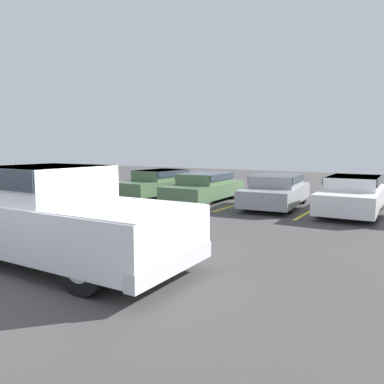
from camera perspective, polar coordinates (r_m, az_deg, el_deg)
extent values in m
plane|color=#423F3F|center=(7.34, -22.71, -11.10)|extent=(60.00, 60.00, 0.00)
cube|color=yellow|center=(17.88, -9.10, -0.31)|extent=(0.12, 4.55, 0.01)
cube|color=yellow|center=(16.18, -1.61, -0.97)|extent=(0.12, 4.55, 0.01)
cube|color=yellow|center=(14.83, 7.44, -1.73)|extent=(0.12, 4.55, 0.01)
cube|color=yellow|center=(13.92, 17.98, -2.57)|extent=(0.12, 4.55, 0.01)
cube|color=silver|center=(7.60, -19.89, -4.67)|extent=(5.53, 2.21, 0.91)
cube|color=silver|center=(7.71, -21.42, 1.29)|extent=(2.02, 1.96, 0.65)
cube|color=#2D3842|center=(7.69, -21.47, 2.38)|extent=(1.98, 2.03, 0.36)
cube|color=silver|center=(6.30, -9.98, -2.88)|extent=(2.08, 2.05, 0.13)
cube|color=silver|center=(5.93, -2.83, -10.82)|extent=(0.25, 2.13, 0.28)
cylinder|color=black|center=(7.16, -5.79, -7.20)|extent=(0.93, 0.32, 0.93)
cylinder|color=#ADADB2|center=(7.16, -5.79, -7.20)|extent=(0.52, 0.33, 0.51)
cylinder|color=black|center=(5.90, -16.07, -10.49)|extent=(0.93, 0.32, 0.93)
cylinder|color=#ADADB2|center=(5.90, -16.07, -10.49)|extent=(0.52, 0.33, 0.51)
cylinder|color=black|center=(9.45, -22.10, -4.23)|extent=(0.93, 0.32, 0.93)
cylinder|color=#ADADB2|center=(9.45, -22.10, -4.23)|extent=(0.52, 0.33, 0.51)
cube|color=#4C6B47|center=(16.96, -4.91, 0.94)|extent=(2.08, 4.45, 0.56)
cube|color=#4C6B47|center=(16.98, -4.73, 2.64)|extent=(1.71, 2.36, 0.44)
cube|color=#2D3842|center=(16.97, -4.74, 2.93)|extent=(1.78, 2.32, 0.26)
cylinder|color=black|center=(15.54, -5.86, -0.09)|extent=(0.29, 0.68, 0.67)
cylinder|color=#ADADB2|center=(15.54, -5.86, -0.09)|extent=(0.28, 0.38, 0.37)
cylinder|color=black|center=(16.58, -9.72, 0.27)|extent=(0.29, 0.68, 0.67)
cylinder|color=#ADADB2|center=(16.58, -9.72, 0.27)|extent=(0.28, 0.38, 0.37)
cylinder|color=black|center=(17.48, -0.34, 0.71)|extent=(0.29, 0.68, 0.67)
cylinder|color=#ADADB2|center=(17.48, -0.34, 0.71)|extent=(0.28, 0.38, 0.37)
cylinder|color=black|center=(18.41, -4.10, 1.00)|extent=(0.29, 0.68, 0.67)
cylinder|color=#ADADB2|center=(18.41, -4.10, 1.00)|extent=(0.28, 0.38, 0.37)
cube|color=#4C6B47|center=(15.27, 1.91, 0.28)|extent=(1.94, 4.41, 0.56)
cube|color=#4C6B47|center=(15.30, 2.07, 2.13)|extent=(1.63, 2.33, 0.41)
cube|color=#2D3842|center=(15.29, 2.07, 2.44)|extent=(1.69, 2.29, 0.25)
cylinder|color=black|center=(13.84, 2.24, -0.96)|extent=(0.25, 0.65, 0.64)
cylinder|color=#ADADB2|center=(13.84, 2.24, -0.96)|extent=(0.25, 0.37, 0.35)
cylinder|color=black|center=(14.56, -2.93, -0.58)|extent=(0.25, 0.65, 0.64)
cylinder|color=#ADADB2|center=(14.56, -2.93, -0.58)|extent=(0.25, 0.37, 0.35)
cylinder|color=black|center=(16.11, 6.28, 0.10)|extent=(0.25, 0.65, 0.64)
cylinder|color=#ADADB2|center=(16.11, 6.28, 0.10)|extent=(0.25, 0.37, 0.35)
cylinder|color=black|center=(16.73, 1.64, 0.39)|extent=(0.25, 0.65, 0.64)
cylinder|color=#ADADB2|center=(16.73, 1.64, 0.39)|extent=(0.25, 0.37, 0.35)
cube|color=gray|center=(14.21, 12.72, -0.30)|extent=(2.17, 4.50, 0.58)
cube|color=gray|center=(14.25, 12.85, 1.74)|extent=(1.75, 2.41, 0.42)
cube|color=#2D3842|center=(14.24, 12.86, 2.07)|extent=(1.81, 2.37, 0.25)
cylinder|color=black|center=(12.85, 14.61, -1.74)|extent=(0.28, 0.68, 0.66)
cylinder|color=#ADADB2|center=(12.85, 14.61, -1.74)|extent=(0.26, 0.38, 0.36)
cylinder|color=black|center=(13.22, 8.31, -1.36)|extent=(0.28, 0.68, 0.66)
cylinder|color=#ADADB2|center=(13.22, 8.31, -1.36)|extent=(0.26, 0.38, 0.36)
cylinder|color=black|center=(15.31, 16.50, -0.46)|extent=(0.28, 0.68, 0.66)
cylinder|color=#ADADB2|center=(15.31, 16.50, -0.46)|extent=(0.26, 0.38, 0.36)
cylinder|color=black|center=(15.62, 11.14, -0.17)|extent=(0.28, 0.68, 0.66)
cylinder|color=#ADADB2|center=(15.62, 11.14, -0.17)|extent=(0.26, 0.38, 0.36)
cube|color=silver|center=(13.69, 23.28, -0.86)|extent=(1.88, 4.72, 0.63)
cube|color=silver|center=(13.72, 23.43, 1.35)|extent=(1.60, 2.47, 0.42)
cube|color=#2D3842|center=(13.72, 23.45, 1.70)|extent=(1.67, 2.43, 0.25)
cylinder|color=black|center=(12.30, 25.87, -2.58)|extent=(0.25, 0.67, 0.66)
cylinder|color=#ADADB2|center=(12.30, 25.87, -2.58)|extent=(0.26, 0.37, 0.36)
cylinder|color=black|center=(12.50, 19.10, -2.14)|extent=(0.25, 0.67, 0.66)
cylinder|color=#ADADB2|center=(12.50, 19.10, -2.14)|extent=(0.26, 0.37, 0.36)
cylinder|color=black|center=(14.98, 26.70, -1.06)|extent=(0.25, 0.67, 0.66)
cylinder|color=#ADADB2|center=(14.98, 26.70, -1.06)|extent=(0.26, 0.37, 0.36)
cylinder|color=black|center=(15.14, 21.12, -0.72)|extent=(0.25, 0.67, 0.66)
cylinder|color=#ADADB2|center=(15.14, 21.12, -0.72)|extent=(0.26, 0.37, 0.36)
cube|color=black|center=(13.39, -20.40, -2.98)|extent=(0.39, 0.39, 0.03)
cone|color=orange|center=(13.35, -20.45, -1.83)|extent=(0.30, 0.30, 0.57)
cube|color=#B7B2A8|center=(16.62, 22.94, -1.07)|extent=(1.68, 0.20, 0.14)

